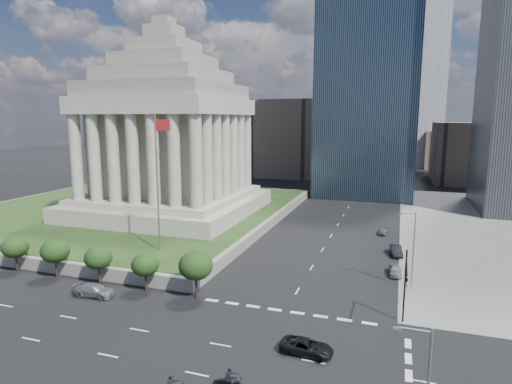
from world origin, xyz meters
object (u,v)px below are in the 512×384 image
at_px(flagpole, 158,176).
at_px(parked_sedan_near, 395,270).
at_px(street_lamp_north, 412,246).
at_px(pickup_truck, 307,347).
at_px(suv_grey, 94,290).
at_px(motorcycle_lead, 228,379).
at_px(war_memorial, 167,118).
at_px(parked_sedan_mid, 396,251).
at_px(traffic_signal_ne, 406,281).
at_px(parked_sedan_far, 383,231).

relative_size(flagpole, parked_sedan_near, 4.94).
bearing_deg(street_lamp_north, parked_sedan_near, 111.15).
relative_size(flagpole, pickup_truck, 4.06).
height_order(street_lamp_north, pickup_truck, street_lamp_north).
bearing_deg(flagpole, suv_grey, -95.14).
bearing_deg(suv_grey, motorcycle_lead, -121.07).
xyz_separation_m(pickup_truck, parked_sedan_near, (7.37, 23.62, 0.01)).
xyz_separation_m(war_memorial, parked_sedan_near, (45.50, -18.27, -20.71)).
bearing_deg(flagpole, motorcycle_lead, -49.90).
height_order(street_lamp_north, parked_sedan_mid, street_lamp_north).
relative_size(war_memorial, traffic_signal_ne, 4.88).
bearing_deg(parked_sedan_mid, suv_grey, -149.14).
height_order(pickup_truck, parked_sedan_mid, parked_sedan_mid).
distance_m(traffic_signal_ne, motorcycle_lead, 20.29).
distance_m(pickup_truck, parked_sedan_near, 24.74).
height_order(suv_grey, parked_sedan_near, suv_grey).
bearing_deg(pickup_truck, flagpole, 60.79).
relative_size(traffic_signal_ne, parked_sedan_mid, 1.78).
xyz_separation_m(traffic_signal_ne, parked_sedan_mid, (-1.00, 25.16, -4.51)).
distance_m(suv_grey, motorcycle_lead, 25.31).
relative_size(traffic_signal_ne, pickup_truck, 1.63).
bearing_deg(traffic_signal_ne, street_lamp_north, 85.81).
height_order(flagpole, street_lamp_north, flagpole).
bearing_deg(war_memorial, traffic_signal_ne, -36.42).
height_order(traffic_signal_ne, parked_sedan_far, traffic_signal_ne).
xyz_separation_m(flagpole, parked_sedan_near, (33.33, 5.73, -12.42)).
relative_size(war_memorial, flagpole, 1.95).
bearing_deg(street_lamp_north, pickup_truck, -115.95).
relative_size(traffic_signal_ne, suv_grey, 1.56).
height_order(street_lamp_north, parked_sedan_near, street_lamp_north).
height_order(traffic_signal_ne, suv_grey, traffic_signal_ne).
relative_size(pickup_truck, suv_grey, 0.96).
bearing_deg(street_lamp_north, traffic_signal_ne, -94.19).
bearing_deg(street_lamp_north, war_memorial, 154.08).
relative_size(parked_sedan_near, parked_sedan_mid, 0.90).
bearing_deg(war_memorial, parked_sedan_near, -21.88).
xyz_separation_m(street_lamp_north, suv_grey, (-36.37, -14.44, -4.92)).
relative_size(parked_sedan_mid, motorcycle_lead, 1.72).
bearing_deg(parked_sedan_mid, war_memorial, 160.17).
bearing_deg(parked_sedan_mid, flagpole, -164.44).
bearing_deg(war_memorial, parked_sedan_mid, -11.36).
bearing_deg(flagpole, traffic_signal_ne, -16.71).
relative_size(traffic_signal_ne, motorcycle_lead, 3.06).
relative_size(pickup_truck, motorcycle_lead, 1.88).
bearing_deg(parked_sedan_near, suv_grey, -155.69).
distance_m(suv_grey, parked_sedan_near, 39.50).
xyz_separation_m(war_memorial, pickup_truck, (38.13, -41.90, -20.72)).
xyz_separation_m(street_lamp_north, parked_sedan_far, (-4.33, 26.13, -5.03)).
distance_m(traffic_signal_ne, parked_sedan_far, 37.88).
relative_size(suv_grey, parked_sedan_far, 1.38).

